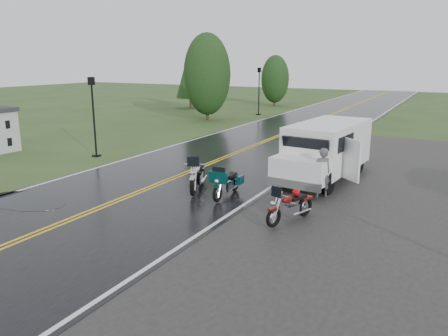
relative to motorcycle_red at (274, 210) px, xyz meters
The scene contains 12 objects.
ground 5.38m from the motorcycle_red, behind, with size 120.00×120.00×0.00m, color #2D471E.
road 11.28m from the motorcycle_red, 118.34° to the left, with size 8.00×100.00×0.04m, color black.
motorcycle_red is the anchor object (origin of this frame).
motorcycle_teal 2.66m from the motorcycle_red, 153.84° to the left, with size 0.70×1.93×1.14m, color #043231, non-canonical shape.
motorcycle_silver 3.70m from the motorcycle_red, 158.17° to the left, with size 0.80×2.20×1.30m, color #B4B7BD, non-canonical shape.
van_white 4.19m from the motorcycle_red, 107.81° to the left, with size 2.11×5.62×2.21m, color white, non-canonical shape.
person_at_van 3.38m from the motorcycle_red, 84.30° to the left, with size 0.61×0.40×1.67m, color #4C4C51.
lamp_post_near_left 11.94m from the motorcycle_red, 157.03° to the left, with size 0.32×0.32×3.77m, color black, non-canonical shape.
lamp_post_far_left 25.82m from the motorcycle_red, 114.75° to the left, with size 0.34×0.34×3.93m, color black, non-canonical shape.
tree_left_mid 22.68m from the motorcycle_red, 124.88° to the left, with size 3.56×3.56×5.55m, color #1E3D19, non-canonical shape.
tree_left_far 33.56m from the motorcycle_red, 111.82° to the left, with size 2.78×2.78×4.28m, color #1E3D19, non-canonical shape.
pine_left_far 31.39m from the motorcycle_red, 126.61° to the left, with size 2.70×2.70×5.62m, color #1E3D19, non-canonical shape.
Camera 1 is at (9.43, -10.33, 4.46)m, focal length 35.00 mm.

